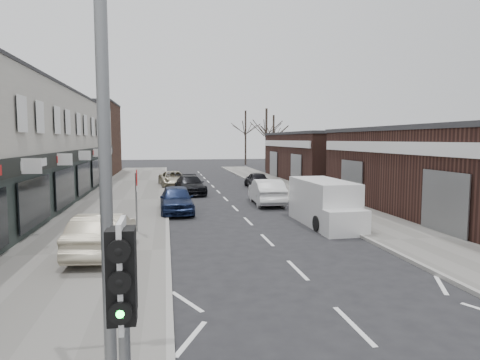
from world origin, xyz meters
name	(u,v)px	position (x,y,z in m)	size (l,w,h in m)	color
pavement_left	(123,201)	(-6.75, 22.00, 0.06)	(5.50, 64.00, 0.12)	slate
pavement_right	(307,196)	(5.75, 22.00, 0.06)	(3.50, 64.00, 0.12)	slate
brick_block_far	(80,139)	(-13.50, 45.00, 4.00)	(8.00, 10.00, 8.00)	#41281C
right_unit_near	(476,172)	(12.50, 14.00, 2.25)	(10.00, 18.00, 4.50)	#381F19
right_unit_far	(333,157)	(12.50, 34.00, 2.25)	(10.00, 16.00, 4.50)	#381F19
tree_far_a	(266,170)	(9.00, 48.00, 0.00)	(3.60, 3.60, 8.00)	#382D26
tree_far_b	(273,167)	(11.50, 54.00, 0.00)	(3.60, 3.60, 7.50)	#382D26
tree_far_c	(246,165)	(8.50, 60.00, 0.00)	(3.60, 3.60, 8.50)	#382D26
traffic_light	(123,298)	(-4.40, -2.02, 2.41)	(0.28, 0.60, 3.10)	slate
street_lamp	(118,91)	(-4.53, -0.80, 4.62)	(2.23, 0.22, 8.00)	slate
warning_sign	(137,183)	(-5.16, 12.00, 2.20)	(0.12, 0.80, 2.70)	slate
white_van	(325,204)	(3.40, 12.59, 0.99)	(2.01, 5.42, 2.10)	white
sedan_on_pavement	(103,234)	(-6.10, 8.46, 0.83)	(1.51, 4.32, 1.42)	beige
parked_car_left_a	(177,199)	(-3.40, 17.04, 0.75)	(1.77, 4.40, 1.50)	#141F40
parked_car_left_b	(190,185)	(-2.20, 25.02, 0.67)	(1.89, 4.64, 1.35)	black
parked_car_left_c	(173,179)	(-3.34, 30.24, 0.65)	(2.17, 4.71, 1.31)	#ADA48A
parked_car_right_a	(267,192)	(2.20, 19.29, 0.78)	(1.66, 4.76, 1.57)	silver
parked_car_right_b	(257,180)	(3.50, 28.36, 0.66)	(1.56, 3.87, 1.32)	black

